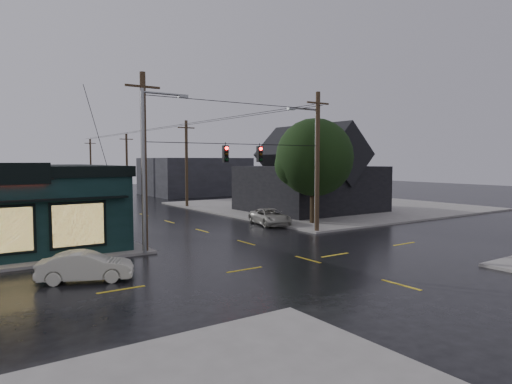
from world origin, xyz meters
TOP-DOWN VIEW (x-y plane):
  - ground_plane at (0.00, 0.00)m, footprint 160.00×160.00m
  - sidewalk_ne at (20.00, 20.00)m, footprint 28.00×28.00m
  - ne_building at (15.00, 17.00)m, footprint 12.60×11.60m
  - corner_tree at (9.16, 9.79)m, footprint 6.34×6.34m
  - utility_pole_nw at (-6.50, 6.50)m, footprint 2.00×0.32m
  - utility_pole_ne at (6.50, 6.50)m, footprint 2.00×0.32m
  - utility_pole_far_a at (6.50, 28.00)m, footprint 2.00×0.32m
  - utility_pole_far_b at (6.50, 48.00)m, footprint 2.00×0.32m
  - utility_pole_far_c at (6.50, 68.00)m, footprint 2.00×0.32m
  - span_signal_assembly at (0.10, 6.50)m, footprint 13.00×0.48m
  - streetlight_nw at (-6.80, 5.80)m, footprint 5.40×0.30m
  - streetlight_ne at (7.00, 7.20)m, footprint 5.40×0.30m
  - bg_building_east at (16.00, 45.00)m, footprint 14.00×12.00m
  - sedan_cream at (-10.84, 2.17)m, footprint 4.19×2.78m
  - suv_silver at (6.00, 11.60)m, footprint 3.13×5.09m

SIDE VIEW (x-z plane):
  - ground_plane at x=0.00m, z-range 0.00..0.00m
  - utility_pole_nw at x=-6.50m, z-range -5.08..5.08m
  - utility_pole_ne at x=6.50m, z-range -5.08..5.08m
  - utility_pole_far_a at x=6.50m, z-range -4.83..4.83m
  - utility_pole_far_b at x=6.50m, z-range -4.58..4.58m
  - utility_pole_far_c at x=6.50m, z-range -4.58..4.58m
  - streetlight_nw at x=-6.80m, z-range -4.58..4.58m
  - streetlight_ne at x=7.00m, z-range -4.58..4.58m
  - sidewalk_ne at x=20.00m, z-range 0.00..0.15m
  - sedan_cream at x=-10.84m, z-range 0.00..1.31m
  - suv_silver at x=6.00m, z-range 0.00..1.32m
  - bg_building_east at x=16.00m, z-range 0.00..5.60m
  - ne_building at x=15.00m, z-range 0.09..8.85m
  - corner_tree at x=9.16m, z-range 1.22..9.74m
  - span_signal_assembly at x=0.10m, z-range 5.08..6.31m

